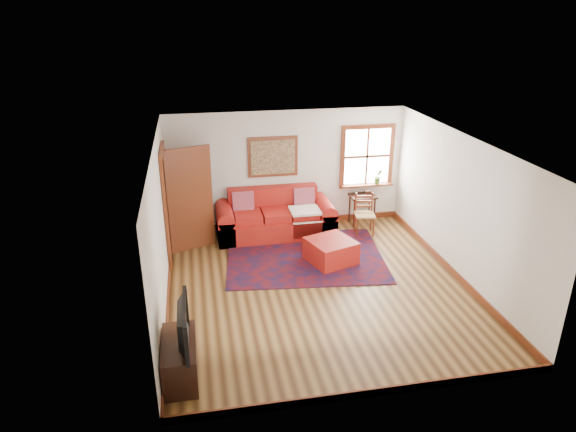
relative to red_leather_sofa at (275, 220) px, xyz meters
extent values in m
plane|color=#442912|center=(0.33, -2.28, -0.31)|extent=(5.50, 5.50, 0.00)
cube|color=silver|center=(0.33, 0.47, 0.94)|extent=(5.00, 0.04, 2.50)
cube|color=silver|center=(0.33, -5.03, 0.94)|extent=(5.00, 0.04, 2.50)
cube|color=silver|center=(-2.17, -2.28, 0.94)|extent=(0.04, 5.50, 2.50)
cube|color=silver|center=(2.83, -2.28, 0.94)|extent=(0.04, 5.50, 2.50)
cube|color=white|center=(0.33, -2.28, 2.19)|extent=(5.00, 5.50, 0.04)
cube|color=maroon|center=(0.33, 0.45, -0.25)|extent=(5.00, 0.03, 0.12)
cube|color=maroon|center=(-2.15, -2.28, -0.25)|extent=(0.03, 5.50, 0.12)
cube|color=maroon|center=(2.82, -2.28, -0.25)|extent=(0.03, 5.50, 0.12)
cube|color=white|center=(2.08, 0.45, 1.14)|extent=(1.00, 0.02, 1.20)
cube|color=maroon|center=(2.08, 0.44, 1.78)|extent=(1.18, 0.06, 0.09)
cube|color=maroon|center=(2.08, 0.44, 0.49)|extent=(1.18, 0.06, 0.09)
cube|color=maroon|center=(1.54, 0.44, 1.14)|extent=(0.09, 0.06, 1.20)
cube|color=maroon|center=(2.63, 0.44, 1.14)|extent=(0.09, 0.06, 1.20)
cube|color=maroon|center=(2.08, 0.44, 1.14)|extent=(1.00, 0.04, 0.05)
cube|color=maroon|center=(2.08, 0.37, 0.52)|extent=(1.15, 0.20, 0.04)
imported|color=#407127|center=(2.33, 0.35, 0.70)|extent=(0.18, 0.15, 0.33)
cube|color=black|center=(-2.16, -0.68, 0.71)|extent=(0.02, 0.90, 2.05)
cube|color=maroon|center=(-2.13, -1.18, 0.71)|extent=(0.06, 0.09, 2.05)
cube|color=maroon|center=(-2.13, -0.19, 0.71)|extent=(0.06, 0.09, 2.05)
cube|color=maroon|center=(-2.13, -0.68, 1.78)|extent=(0.06, 1.08, 0.09)
cube|color=maroon|center=(-1.70, -0.39, 0.71)|extent=(0.86, 0.35, 2.05)
cube|color=silver|center=(-1.70, -0.39, 0.81)|extent=(0.56, 0.22, 1.33)
cube|color=maroon|center=(0.03, 0.44, 1.24)|extent=(1.05, 0.04, 0.85)
cube|color=tan|center=(0.03, 0.41, 1.24)|extent=(0.92, 0.03, 0.72)
cube|color=#510B0D|center=(0.37, -1.17, -0.30)|extent=(3.17, 2.66, 0.02)
cube|color=#AD1C16|center=(0.00, -0.06, -0.10)|extent=(2.41, 1.00, 0.42)
cube|color=#AD1C16|center=(0.00, 0.30, 0.37)|extent=(1.88, 0.27, 0.52)
cube|color=#AD1C16|center=(-1.04, -0.06, -0.05)|extent=(0.34, 1.00, 0.52)
cube|color=#AD1C16|center=(1.03, -0.06, -0.05)|extent=(0.34, 1.00, 0.52)
cube|color=#C85C1C|center=(-0.65, 0.13, 0.40)|extent=(0.44, 0.21, 0.46)
cube|color=#C85C1C|center=(0.64, 0.13, 0.40)|extent=(0.44, 0.21, 0.46)
cube|color=silver|center=(0.58, -0.25, 0.27)|extent=(0.61, 0.55, 0.04)
cube|color=#AD1C16|center=(0.80, -1.46, -0.09)|extent=(0.98, 0.98, 0.44)
cube|color=black|center=(1.95, 0.18, 0.33)|extent=(0.55, 0.41, 0.04)
cylinder|color=black|center=(1.72, 0.02, 0.00)|extent=(0.04, 0.04, 0.62)
cylinder|color=black|center=(2.17, 0.02, 0.00)|extent=(0.04, 0.04, 0.62)
cylinder|color=black|center=(1.72, 0.35, 0.00)|extent=(0.04, 0.04, 0.62)
cylinder|color=black|center=(2.17, 0.35, 0.00)|extent=(0.04, 0.04, 0.62)
cube|color=tan|center=(1.83, -0.34, 0.12)|extent=(0.46, 0.44, 0.04)
cylinder|color=maroon|center=(1.63, -0.48, -0.11)|extent=(0.04, 0.04, 0.41)
cylinder|color=maroon|center=(1.97, -0.53, -0.11)|extent=(0.04, 0.04, 0.41)
cylinder|color=maroon|center=(1.68, -0.16, 0.12)|extent=(0.04, 0.04, 0.86)
cylinder|color=maroon|center=(2.02, -0.21, 0.12)|extent=(0.04, 0.04, 0.86)
cube|color=maroon|center=(1.85, -0.19, 0.35)|extent=(0.34, 0.08, 0.26)
cube|color=black|center=(-1.94, -4.19, -0.05)|extent=(0.43, 0.95, 0.52)
imported|color=black|center=(-1.92, -4.24, 0.49)|extent=(0.13, 0.97, 0.56)
cylinder|color=silver|center=(-1.89, -3.81, 0.30)|extent=(0.12, 0.12, 0.18)
cylinder|color=#FFA53F|center=(-1.89, -3.81, 0.27)|extent=(0.07, 0.07, 0.12)
camera|label=1|loc=(-1.58, -9.72, 4.13)|focal=32.00mm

